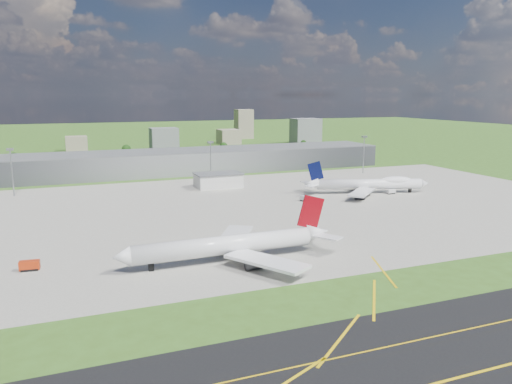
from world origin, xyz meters
name	(u,v)px	position (x,y,z in m)	size (l,w,h in m)	color
ground	(182,176)	(0.00, 150.00, 0.00)	(1400.00, 1400.00, 0.00)	#395B1C
taxiway	(486,370)	(0.00, -110.00, 0.03)	(1400.00, 60.00, 0.06)	black
apron	(256,208)	(10.00, 40.00, 0.04)	(360.00, 190.00, 0.08)	gray
terminal	(177,162)	(0.00, 165.00, 7.50)	(300.00, 42.00, 15.00)	gray
ops_building	(218,181)	(10.00, 100.00, 4.00)	(26.00, 16.00, 8.00)	silver
mast_west	(11,164)	(-100.00, 115.00, 17.71)	(3.50, 2.00, 25.90)	gray
mast_center	(211,155)	(10.00, 115.00, 17.71)	(3.50, 2.00, 25.90)	gray
mast_east	(364,148)	(120.00, 115.00, 17.71)	(3.50, 2.00, 25.90)	gray
airliner_red_twin	(232,245)	(-25.20, -28.66, 5.37)	(73.32, 57.33, 20.17)	white
airliner_blue_quad	(369,184)	(82.35, 52.07, 5.08)	(68.36, 52.45, 18.28)	white
crash_tender	(30,266)	(-86.67, -14.41, 1.56)	(6.16, 3.18, 3.12)	#B32D0C
tug_yellow	(253,243)	(-12.64, -15.00, 0.92)	(3.96, 3.90, 1.77)	#D69A0C
van_white_near	(305,199)	(39.25, 45.32, 1.41)	(3.79, 6.04, 2.81)	silver
van_white_far	(391,192)	(92.31, 45.66, 1.24)	(4.84, 2.53, 2.45)	silver
bldg_cw	(76,143)	(-60.00, 340.00, 7.00)	(20.00, 18.00, 14.00)	gray
bldg_c	(164,139)	(20.00, 310.00, 11.00)	(26.00, 20.00, 22.00)	slate
bldg_ce	(229,137)	(100.00, 350.00, 8.00)	(22.00, 24.00, 16.00)	gray
bldg_e	(306,131)	(180.00, 320.00, 14.00)	(30.00, 22.00, 28.00)	slate
bldg_tall_e	(244,124)	(140.00, 410.00, 18.00)	(20.00, 18.00, 36.00)	gray
tree_w	(14,157)	(-110.00, 265.00, 4.86)	(6.75, 6.75, 8.25)	#382314
tree_c	(126,149)	(-20.00, 280.00, 5.84)	(8.10, 8.10, 9.90)	#382314
tree_e	(224,146)	(70.00, 275.00, 5.51)	(7.65, 7.65, 9.35)	#382314
tree_far_e	(304,143)	(160.00, 285.00, 4.53)	(6.30, 6.30, 7.70)	#382314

